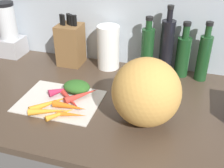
{
  "coord_description": "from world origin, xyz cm",
  "views": [
    {
      "loc": [
        31.16,
        -97.57,
        67.76
      ],
      "look_at": [
        3.95,
        -6.57,
        11.73
      ],
      "focal_mm": 44.17,
      "sensor_mm": 36.0,
      "label": 1
    }
  ],
  "objects_px": {
    "bottle_0": "(147,50)",
    "bottle_1": "(167,47)",
    "blender_appliance": "(9,33)",
    "bottle_3": "(204,57)",
    "carrot_1": "(70,106)",
    "knife_block": "(71,44)",
    "carrot_3": "(82,95)",
    "carrot_4": "(60,91)",
    "cutting_board": "(60,100)",
    "paper_towel_roll": "(108,47)",
    "bottle_2": "(183,55)",
    "carrot_7": "(50,103)",
    "carrot_2": "(61,113)",
    "carrot_5": "(71,101)",
    "carrot_6": "(72,115)",
    "winter_squash": "(146,92)",
    "carrot_0": "(49,111)"
  },
  "relations": [
    {
      "from": "blender_appliance",
      "to": "bottle_3",
      "type": "height_order",
      "value": "blender_appliance"
    },
    {
      "from": "carrot_1",
      "to": "bottle_2",
      "type": "xyz_separation_m",
      "value": [
        0.41,
        0.45,
        0.09
      ]
    },
    {
      "from": "winter_squash",
      "to": "knife_block",
      "type": "height_order",
      "value": "knife_block"
    },
    {
      "from": "carrot_3",
      "to": "knife_block",
      "type": "xyz_separation_m",
      "value": [
        -0.19,
        0.32,
        0.09
      ]
    },
    {
      "from": "carrot_3",
      "to": "carrot_4",
      "type": "relative_size",
      "value": 1.67
    },
    {
      "from": "carrot_1",
      "to": "winter_squash",
      "type": "distance_m",
      "value": 0.33
    },
    {
      "from": "paper_towel_roll",
      "to": "bottle_1",
      "type": "relative_size",
      "value": 0.65
    },
    {
      "from": "carrot_5",
      "to": "bottle_3",
      "type": "distance_m",
      "value": 0.66
    },
    {
      "from": "carrot_2",
      "to": "carrot_5",
      "type": "height_order",
      "value": "same"
    },
    {
      "from": "carrot_7",
      "to": "bottle_3",
      "type": "height_order",
      "value": "bottle_3"
    },
    {
      "from": "carrot_2",
      "to": "winter_squash",
      "type": "xyz_separation_m",
      "value": [
        0.32,
        0.08,
        0.11
      ]
    },
    {
      "from": "bottle_0",
      "to": "bottle_2",
      "type": "distance_m",
      "value": 0.18
    },
    {
      "from": "carrot_2",
      "to": "paper_towel_roll",
      "type": "height_order",
      "value": "paper_towel_roll"
    },
    {
      "from": "carrot_1",
      "to": "bottle_1",
      "type": "relative_size",
      "value": 0.41
    },
    {
      "from": "carrot_2",
      "to": "bottle_1",
      "type": "relative_size",
      "value": 0.37
    },
    {
      "from": "carrot_1",
      "to": "knife_block",
      "type": "xyz_separation_m",
      "value": [
        -0.18,
        0.42,
        0.09
      ]
    },
    {
      "from": "carrot_3",
      "to": "carrot_7",
      "type": "xyz_separation_m",
      "value": [
        -0.11,
        -0.1,
        -0.0
      ]
    },
    {
      "from": "cutting_board",
      "to": "carrot_4",
      "type": "distance_m",
      "value": 0.05
    },
    {
      "from": "carrot_1",
      "to": "carrot_7",
      "type": "bearing_deg",
      "value": -178.34
    },
    {
      "from": "paper_towel_roll",
      "to": "knife_block",
      "type": "bearing_deg",
      "value": -176.46
    },
    {
      "from": "carrot_3",
      "to": "bottle_3",
      "type": "distance_m",
      "value": 0.61
    },
    {
      "from": "blender_appliance",
      "to": "bottle_3",
      "type": "xyz_separation_m",
      "value": [
        1.07,
        0.01,
        -0.01
      ]
    },
    {
      "from": "carrot_1",
      "to": "carrot_3",
      "type": "bearing_deg",
      "value": 80.71
    },
    {
      "from": "bottle_0",
      "to": "bottle_3",
      "type": "relative_size",
      "value": 1.01
    },
    {
      "from": "carrot_3",
      "to": "carrot_7",
      "type": "height_order",
      "value": "carrot_3"
    },
    {
      "from": "carrot_4",
      "to": "paper_towel_roll",
      "type": "relative_size",
      "value": 0.44
    },
    {
      "from": "carrot_6",
      "to": "bottle_0",
      "type": "height_order",
      "value": "bottle_0"
    },
    {
      "from": "blender_appliance",
      "to": "carrot_7",
      "type": "bearing_deg",
      "value": -42.51
    },
    {
      "from": "bottle_0",
      "to": "bottle_2",
      "type": "xyz_separation_m",
      "value": [
        0.18,
        0.02,
        -0.01
      ]
    },
    {
      "from": "carrot_6",
      "to": "bottle_3",
      "type": "height_order",
      "value": "bottle_3"
    },
    {
      "from": "carrot_6",
      "to": "bottle_1",
      "type": "bearing_deg",
      "value": 58.01
    },
    {
      "from": "cutting_board",
      "to": "paper_towel_roll",
      "type": "distance_m",
      "value": 0.41
    },
    {
      "from": "cutting_board",
      "to": "paper_towel_roll",
      "type": "xyz_separation_m",
      "value": [
        0.1,
        0.38,
        0.11
      ]
    },
    {
      "from": "paper_towel_roll",
      "to": "bottle_2",
      "type": "bearing_deg",
      "value": 3.12
    },
    {
      "from": "knife_block",
      "to": "bottle_0",
      "type": "height_order",
      "value": "bottle_0"
    },
    {
      "from": "paper_towel_roll",
      "to": "bottle_1",
      "type": "bearing_deg",
      "value": 1.49
    },
    {
      "from": "carrot_6",
      "to": "blender_appliance",
      "type": "bearing_deg",
      "value": 141.36
    },
    {
      "from": "cutting_board",
      "to": "bottle_3",
      "type": "xyz_separation_m",
      "value": [
        0.58,
        0.38,
        0.12
      ]
    },
    {
      "from": "carrot_1",
      "to": "carrot_0",
      "type": "bearing_deg",
      "value": -141.73
    },
    {
      "from": "carrot_1",
      "to": "bottle_2",
      "type": "height_order",
      "value": "bottle_2"
    },
    {
      "from": "carrot_0",
      "to": "carrot_4",
      "type": "relative_size",
      "value": 1.58
    },
    {
      "from": "winter_squash",
      "to": "paper_towel_roll",
      "type": "distance_m",
      "value": 0.49
    },
    {
      "from": "winter_squash",
      "to": "bottle_0",
      "type": "bearing_deg",
      "value": 99.77
    },
    {
      "from": "carrot_5",
      "to": "carrot_0",
      "type": "bearing_deg",
      "value": -119.66
    },
    {
      "from": "bottle_0",
      "to": "blender_appliance",
      "type": "bearing_deg",
      "value": -179.59
    },
    {
      "from": "bottle_3",
      "to": "bottle_0",
      "type": "bearing_deg",
      "value": -179.09
    },
    {
      "from": "carrot_6",
      "to": "blender_appliance",
      "type": "relative_size",
      "value": 0.4
    },
    {
      "from": "carrot_6",
      "to": "paper_towel_roll",
      "type": "xyz_separation_m",
      "value": [
        0.0,
        0.47,
        0.1
      ]
    },
    {
      "from": "carrot_3",
      "to": "bottle_3",
      "type": "xyz_separation_m",
      "value": [
        0.49,
        0.34,
        0.1
      ]
    },
    {
      "from": "bottle_0",
      "to": "bottle_1",
      "type": "distance_m",
      "value": 0.1
    }
  ]
}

